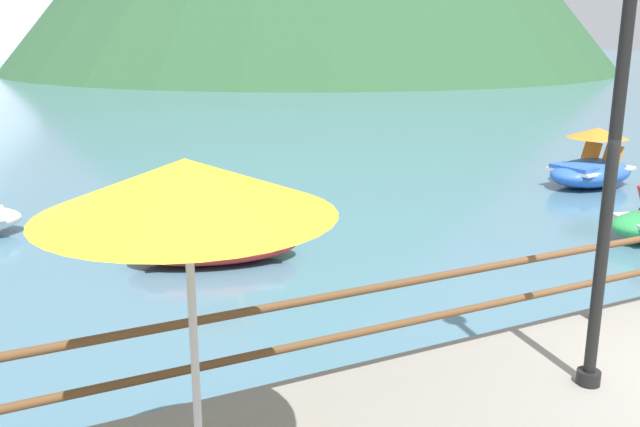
% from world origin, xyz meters
% --- Properties ---
extents(ground_plane, '(200.00, 200.00, 0.00)m').
position_xyz_m(ground_plane, '(0.00, 40.00, 0.00)').
color(ground_plane, '#477084').
extents(dock_railing, '(23.92, 0.12, 0.95)m').
position_xyz_m(dock_railing, '(0.00, 1.55, 0.99)').
color(dock_railing, brown).
rests_on(dock_railing, promenade_dock).
extents(lamp_post, '(0.28, 0.28, 4.43)m').
position_xyz_m(lamp_post, '(-1.11, 0.60, 3.05)').
color(lamp_post, black).
rests_on(lamp_post, promenade_dock).
extents(beach_umbrella, '(1.70, 1.70, 2.24)m').
position_xyz_m(beach_umbrella, '(-4.53, 0.51, 2.45)').
color(beach_umbrella, '#B2B2B7').
rests_on(beach_umbrella, promenade_dock).
extents(pedal_boat_0, '(2.34, 1.61, 1.28)m').
position_xyz_m(pedal_boat_0, '(6.36, 7.53, 0.45)').
color(pedal_boat_0, blue).
rests_on(pedal_boat_0, ground).
extents(pedal_boat_2, '(2.72, 1.70, 1.19)m').
position_xyz_m(pedal_boat_2, '(-2.63, 6.26, 0.37)').
color(pedal_boat_2, red).
rests_on(pedal_boat_2, ground).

